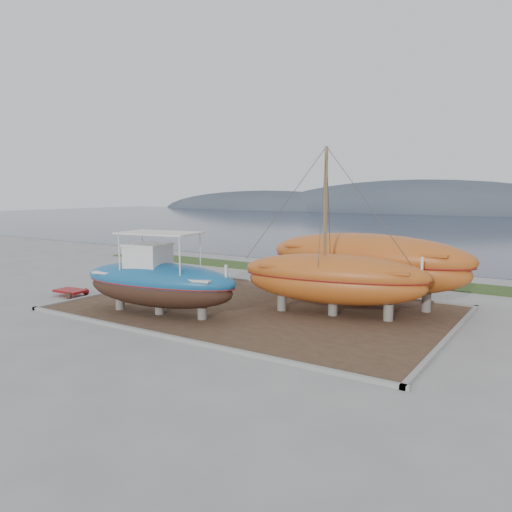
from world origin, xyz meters
The scene contains 10 objects.
ground centered at (0.00, 0.00, 0.00)m, with size 140.00×140.00×0.00m, color gray.
dirt_patch centered at (0.00, 4.00, 0.03)m, with size 18.00×12.00×0.06m, color #422D1E.
curb_frame centered at (0.00, 4.00, 0.07)m, with size 18.60×12.60×0.15m, color gray, non-canonical shape.
grass_strip centered at (0.00, 15.50, 0.04)m, with size 44.00×3.00×0.08m, color #284219.
sea centered at (0.00, 70.00, 0.00)m, with size 260.00×100.00×0.04m, color #1D283A, non-canonical shape.
blue_caique centered at (-3.22, 0.50, 2.00)m, with size 8.04×2.51×3.87m, color #175B8F, non-canonical shape.
white_dinghy centered at (-8.12, 5.99, 0.75)m, with size 4.57×1.71×1.37m, color silver, non-canonical shape.
orange_sailboat centered at (3.74, 4.74, 3.94)m, with size 8.76×2.58×7.76m, color #AE521A, non-canonical shape.
orange_bare_hull centered at (4.11, 7.90, 1.82)m, with size 10.74×3.22×3.52m, color #AE521A, non-canonical shape.
red_trailer centered at (-10.41, 0.94, 0.18)m, with size 2.58×1.29×0.37m, color maroon, non-canonical shape.
Camera 1 is at (13.14, -16.27, 5.82)m, focal length 35.00 mm.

